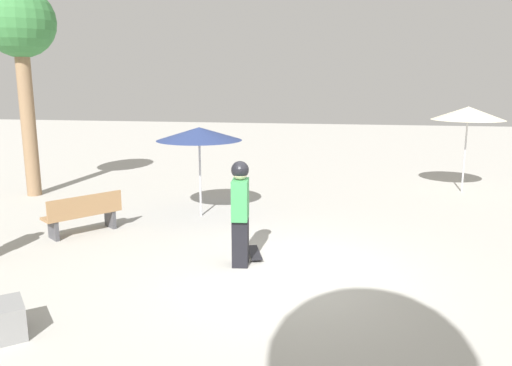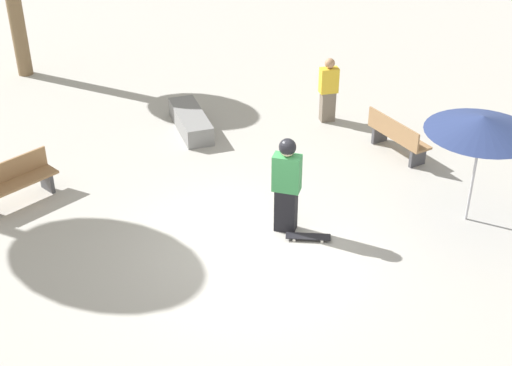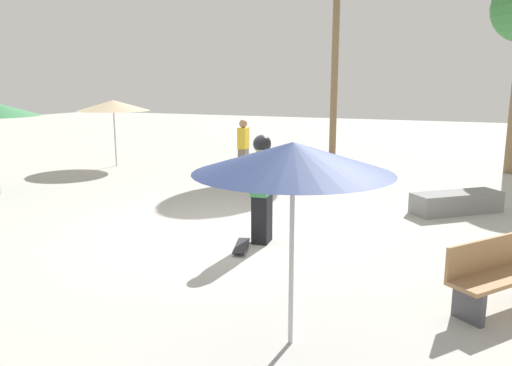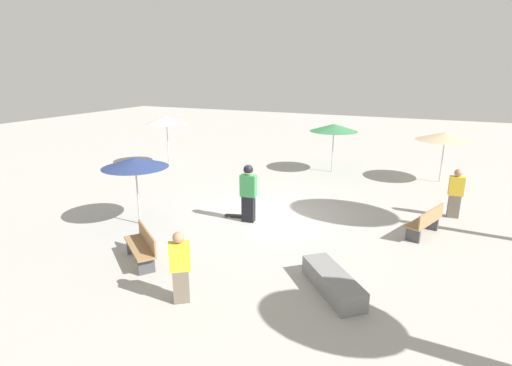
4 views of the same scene
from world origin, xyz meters
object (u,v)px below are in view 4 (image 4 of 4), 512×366
Objects in this scene: bench_near at (425,222)px; shade_umbrella_green at (334,128)px; skater_main at (248,191)px; bench_far at (142,247)px; shade_umbrella_navy at (135,162)px; shade_umbrella_cream at (166,120)px; concrete_ledge at (333,282)px; bystander_watching at (455,194)px; bystander_far at (180,267)px; shade_umbrella_tan at (445,136)px; skateboard at (237,216)px.

bench_near is 0.73× the size of shade_umbrella_green.
skater_main is 1.20× the size of bench_far.
bench_near is 0.78× the size of shade_umbrella_navy.
concrete_ledge is at bearing -128.37° from shade_umbrella_cream.
shade_umbrella_cream is (4.09, 11.99, 1.84)m from bench_near.
skater_main is at bearing -62.22° from shade_umbrella_navy.
shade_umbrella_green is at bearing -46.42° from bystander_watching.
concrete_ledge is 4.70m from bench_far.
bench_near is at bearing -174.73° from skater_main.
shade_umbrella_tan is at bearing 32.64° from bystander_far.
bench_far reaches higher than skateboard.
shade_umbrella_tan is (0.19, -4.64, -0.11)m from shade_umbrella_green.
shade_umbrella_cream is 1.58× the size of bystander_far.
bench_far reaches higher than concrete_ledge.
shade_umbrella_navy is (-6.75, -3.85, -0.31)m from shade_umbrella_cream.
skateboard is 0.35× the size of shade_umbrella_tan.
shade_umbrella_navy is (-2.66, 8.15, 1.54)m from bench_near.
shade_umbrella_cream reaches higher than bench_near.
shade_umbrella_tan is (10.49, -2.04, 1.75)m from concrete_ledge.
bench_near reaches higher than concrete_ledge.
skateboard is 5.71m from bench_near.
shade_umbrella_cream is 1.06× the size of shade_umbrella_tan.
bystander_watching reaches higher than concrete_ledge.
bench_far is at bearing 97.66° from concrete_ledge.
shade_umbrella_tan is at bearing -91.07° from bystander_watching.
shade_umbrella_cream is at bearing -15.85° from bystander_watching.
shade_umbrella_cream is at bearing 29.66° from shade_umbrella_navy.
shade_umbrella_tan reaches higher than bench_near.
shade_umbrella_cream is at bearing -20.23° from bench_far.
skater_main is 0.75× the size of shade_umbrella_cream.
shade_umbrella_green is (2.14, -7.71, -0.19)m from shade_umbrella_cream.
shade_umbrella_navy is at bearing 17.01° from skateboard.
shade_umbrella_cream is at bearing -55.87° from skateboard.
skater_main is 1.07m from skateboard.
shade_umbrella_cream reaches higher than bench_far.
shade_umbrella_green is at bearing 14.15° from concrete_ledge.
shade_umbrella_navy is 12.44m from shade_umbrella_tan.
concrete_ledge is 1.21× the size of bench_far.
bystander_watching is (6.07, -2.47, 0.59)m from concrete_ledge.
skater_main is at bearing 143.81° from shade_umbrella_tan.
shade_umbrella_green is at bearing -118.28° from skateboard.
skater_main is 0.82× the size of shade_umbrella_green.
bench_near is at bearing 16.36° from bystander_far.
shade_umbrella_tan is at bearing -11.02° from concrete_ledge.
bystander_far is (-7.75, 5.24, -0.03)m from bystander_watching.
bench_far is (-3.77, 0.72, 0.37)m from skateboard.
bench_near is 1.06× the size of bystander_far.
shade_umbrella_green reaches higher than shade_umbrella_navy.
shade_umbrella_navy is 4.95m from bystander_far.
bench_far is 13.07m from shade_umbrella_tan.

